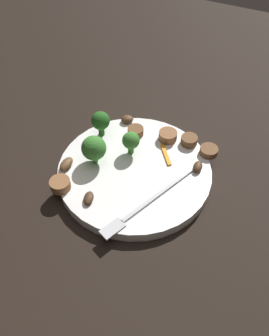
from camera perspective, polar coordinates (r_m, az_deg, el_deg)
The scene contains 16 objects.
ground_plane at distance 0.56m, azimuth 0.00°, elevation -1.20°, with size 1.40×1.40×0.00m, color black.
plate at distance 0.56m, azimuth 0.00°, elevation -0.61°, with size 0.25×0.25×0.02m, color white.
fork at distance 0.50m, azimuth 1.51°, elevation -6.21°, with size 0.17×0.08×0.00m.
broccoli_floret_0 at distance 0.56m, azimuth -0.61°, elevation 4.50°, with size 0.03×0.03×0.04m.
broccoli_floret_1 at distance 0.54m, azimuth -6.75°, elevation 3.26°, with size 0.04×0.04×0.05m.
broccoli_floret_2 at distance 0.59m, azimuth -5.64°, elevation 7.71°, with size 0.03×0.03×0.05m.
sausage_slice_0 at distance 0.53m, azimuth -12.21°, elevation -2.66°, with size 0.03×0.03×0.01m, color brown.
sausage_slice_1 at distance 0.59m, azimuth 5.55°, elevation 5.34°, with size 0.03×0.03×0.02m, color brown.
sausage_slice_2 at distance 0.60m, azimuth 0.18°, elevation 6.10°, with size 0.03×0.03×0.01m, color brown.
sausage_slice_3 at distance 0.59m, azimuth 9.04°, elevation 4.56°, with size 0.03×0.03×0.01m, color brown.
sausage_slice_4 at distance 0.58m, azimuth 12.20°, elevation 2.80°, with size 0.03×0.03×0.01m, color brown.
mushroom_1 at distance 0.55m, azimuth 10.45°, elevation 0.22°, with size 0.02×0.01×0.01m, color #4C331E.
mushroom_2 at distance 0.56m, azimuth -11.24°, elevation 0.67°, with size 0.03×0.02×0.01m, color brown.
mushroom_3 at distance 0.63m, azimuth -1.22°, elevation 8.10°, with size 0.02×0.02×0.01m, color #4C331E.
mushroom_4 at distance 0.51m, azimuth -7.62°, elevation -4.95°, with size 0.02×0.01×0.01m, color #422B19.
pepper_strip_1 at distance 0.57m, azimuth 5.22°, elevation 2.21°, with size 0.05×0.01×0.00m, color orange.
Camera 1 is at (0.33, 0.16, 0.43)m, focal length 36.78 mm.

